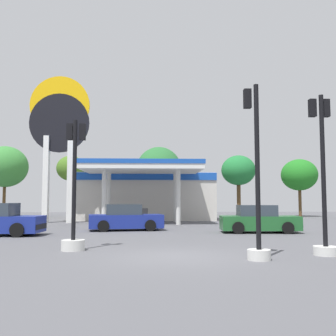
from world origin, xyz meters
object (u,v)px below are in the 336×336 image
at_px(traffic_signal_1, 74,210).
at_px(car_1, 259,220).
at_px(traffic_signal_0, 323,196).
at_px(tree_3, 238,171).
at_px(tree_4, 299,175).
at_px(traffic_signal_2, 257,201).
at_px(car_2, 125,219).
at_px(tree_2, 159,170).
at_px(station_pole_sign, 59,130).
at_px(tree_1, 71,169).
at_px(tree_0, 5,167).

bearing_deg(traffic_signal_1, car_1, 40.04).
distance_m(traffic_signal_0, tree_3, 28.45).
relative_size(traffic_signal_0, tree_4, 0.85).
bearing_deg(traffic_signal_2, car_2, 111.68).
height_order(tree_2, tree_4, tree_2).
bearing_deg(tree_2, traffic_signal_2, -85.77).
bearing_deg(tree_3, tree_4, -2.21).
relative_size(station_pole_sign, car_2, 2.60).
bearing_deg(traffic_signal_2, tree_2, 94.23).
xyz_separation_m(station_pole_sign, traffic_signal_1, (4.38, -16.63, -5.71)).
bearing_deg(traffic_signal_1, car_2, 82.25).
height_order(traffic_signal_0, tree_4, tree_4).
distance_m(traffic_signal_1, tree_4, 31.96).
xyz_separation_m(tree_3, tree_4, (6.26, -0.24, -0.44)).
bearing_deg(station_pole_sign, car_1, -37.27).
bearing_deg(traffic_signal_0, car_1, 88.10).
relative_size(station_pole_sign, traffic_signal_0, 2.23).
relative_size(traffic_signal_0, traffic_signal_1, 1.13).
xyz_separation_m(traffic_signal_0, traffic_signal_1, (-8.02, 1.52, -0.46)).
bearing_deg(tree_1, car_2, -69.50).
distance_m(car_2, traffic_signal_0, 12.44).
bearing_deg(tree_4, traffic_signal_1, -124.24).
xyz_separation_m(tree_1, tree_2, (8.96, 0.51, -0.07)).
height_order(traffic_signal_2, tree_2, tree_2).
xyz_separation_m(tree_0, tree_2, (15.48, 0.52, -0.28)).
bearing_deg(car_1, tree_1, 124.96).
bearing_deg(tree_4, tree_1, 179.08).
height_order(traffic_signal_1, tree_4, tree_4).
bearing_deg(tree_2, tree_4, -3.48).
height_order(tree_3, tree_4, tree_3).
relative_size(traffic_signal_0, tree_2, 0.70).
bearing_deg(traffic_signal_1, station_pole_sign, 104.77).
relative_size(traffic_signal_2, tree_0, 0.71).
xyz_separation_m(traffic_signal_1, tree_3, (11.65, 26.56, 3.34)).
bearing_deg(traffic_signal_2, tree_0, 121.27).
height_order(tree_0, tree_2, tree_2).
relative_size(car_2, tree_2, 0.60).
relative_size(tree_2, tree_3, 1.14).
bearing_deg(tree_4, tree_2, 176.52).
distance_m(traffic_signal_1, traffic_signal_2, 6.16).
distance_m(station_pole_sign, tree_0, 12.77).
distance_m(car_1, tree_4, 21.90).
relative_size(car_1, tree_0, 0.58).
bearing_deg(car_2, tree_2, 82.94).
relative_size(car_2, tree_4, 0.73).
height_order(car_1, traffic_signal_0, traffic_signal_0).
xyz_separation_m(traffic_signal_0, tree_0, (-20.02, 28.19, 3.20)).
xyz_separation_m(traffic_signal_2, tree_2, (-2.19, 29.61, 3.09)).
distance_m(tree_2, tree_4, 14.47).
relative_size(tree_3, tree_4, 1.07).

